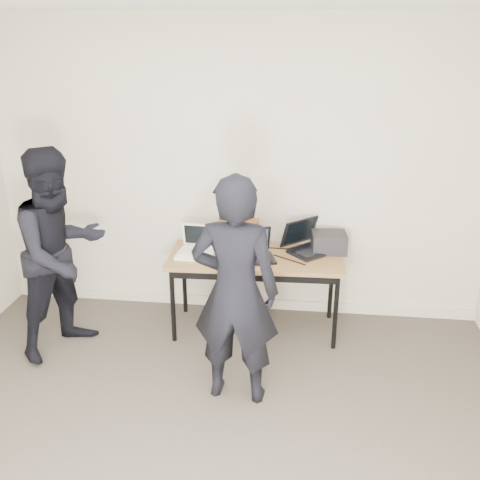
% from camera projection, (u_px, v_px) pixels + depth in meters
% --- Properties ---
extents(room, '(4.60, 4.60, 2.80)m').
position_uv_depth(room, '(183.00, 279.00, 2.72)').
color(room, '#413A32').
rests_on(room, ground).
extents(desk, '(1.52, 0.70, 0.72)m').
position_uv_depth(desk, '(255.00, 263.00, 4.64)').
color(desk, brown).
rests_on(desk, ground).
extents(laptop_beige, '(0.33, 0.32, 0.25)m').
position_uv_depth(laptop_beige, '(197.00, 249.00, 4.64)').
color(laptop_beige, beige).
rests_on(laptop_beige, desk).
extents(laptop_center, '(0.40, 0.39, 0.25)m').
position_uv_depth(laptop_center, '(254.00, 252.00, 4.56)').
color(laptop_center, black).
rests_on(laptop_center, desk).
extents(laptop_right, '(0.51, 0.51, 0.27)m').
position_uv_depth(laptop_right, '(307.00, 244.00, 4.72)').
color(laptop_right, black).
rests_on(laptop_right, desk).
extents(leather_satchel, '(0.36, 0.18, 0.25)m').
position_uv_depth(leather_satchel, '(238.00, 233.00, 4.80)').
color(leather_satchel, brown).
rests_on(leather_satchel, desk).
extents(tissue, '(0.14, 0.11, 0.08)m').
position_uv_depth(tissue, '(241.00, 216.00, 4.74)').
color(tissue, white).
rests_on(tissue, leather_satchel).
extents(equipment_box, '(0.32, 0.28, 0.17)m').
position_uv_depth(equipment_box, '(329.00, 242.00, 4.69)').
color(equipment_box, black).
rests_on(equipment_box, desk).
extents(power_brick, '(0.08, 0.05, 0.03)m').
position_uv_depth(power_brick, '(228.00, 261.00, 4.48)').
color(power_brick, black).
rests_on(power_brick, desk).
extents(cables, '(0.81, 0.41, 0.01)m').
position_uv_depth(cables, '(263.00, 257.00, 4.59)').
color(cables, black).
rests_on(cables, desk).
extents(person_typist, '(0.64, 0.45, 1.69)m').
position_uv_depth(person_typist, '(235.00, 292.00, 3.70)').
color(person_typist, black).
rests_on(person_typist, ground).
extents(person_observer, '(0.99, 1.05, 1.73)m').
position_uv_depth(person_observer, '(61.00, 253.00, 4.32)').
color(person_observer, black).
rests_on(person_observer, ground).
extents(baseboard, '(4.50, 0.03, 0.10)m').
position_uv_depth(baseboard, '(238.00, 302.00, 5.26)').
color(baseboard, beige).
rests_on(baseboard, ground).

